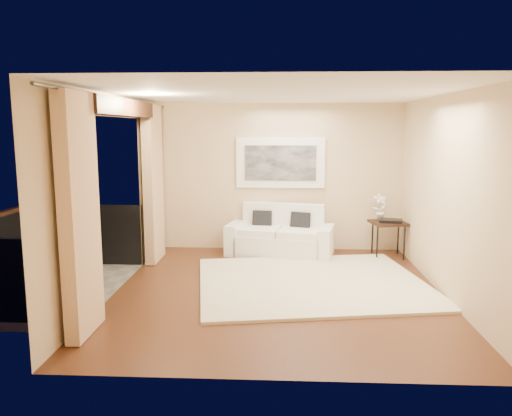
# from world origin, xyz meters

# --- Properties ---
(floor) EXTENTS (5.00, 5.00, 0.00)m
(floor) POSITION_xyz_m (0.00, 0.00, 0.00)
(floor) COLOR #512B17
(floor) RESTS_ON ground
(room_shell) EXTENTS (5.00, 6.40, 5.00)m
(room_shell) POSITION_xyz_m (-2.13, 0.00, 2.52)
(room_shell) COLOR white
(room_shell) RESTS_ON ground
(balcony) EXTENTS (1.81, 2.60, 1.17)m
(balcony) POSITION_xyz_m (-3.31, 0.00, 0.18)
(balcony) COLOR #605B56
(balcony) RESTS_ON ground
(curtains) EXTENTS (0.16, 4.80, 2.64)m
(curtains) POSITION_xyz_m (-2.11, 0.00, 1.34)
(curtains) COLOR #DAAF86
(curtains) RESTS_ON ground
(artwork) EXTENTS (1.62, 0.07, 0.92)m
(artwork) POSITION_xyz_m (0.02, 2.46, 1.62)
(artwork) COLOR white
(artwork) RESTS_ON room_shell
(rug) EXTENTS (3.65, 3.30, 0.04)m
(rug) POSITION_xyz_m (0.49, 0.37, 0.02)
(rug) COLOR beige
(rug) RESTS_ON floor
(sofa) EXTENTS (1.98, 1.16, 0.89)m
(sofa) POSITION_xyz_m (0.04, 2.09, 0.32)
(sofa) COLOR white
(sofa) RESTS_ON floor
(side_table) EXTENTS (0.68, 0.68, 0.63)m
(side_table) POSITION_xyz_m (1.93, 2.00, 0.57)
(side_table) COLOR black
(side_table) RESTS_ON floor
(tray) EXTENTS (0.44, 0.37, 0.05)m
(tray) POSITION_xyz_m (1.96, 1.96, 0.65)
(tray) COLOR black
(tray) RESTS_ON side_table
(orchid) EXTENTS (0.29, 0.23, 0.48)m
(orchid) POSITION_xyz_m (1.81, 2.17, 0.87)
(orchid) COLOR white
(orchid) RESTS_ON side_table
(bistro_table) EXTENTS (0.89, 0.89, 0.84)m
(bistro_table) POSITION_xyz_m (-2.85, -0.56, 0.76)
(bistro_table) COLOR black
(bistro_table) RESTS_ON balcony
(balcony_chair_far) EXTENTS (0.43, 0.44, 0.89)m
(balcony_chair_far) POSITION_xyz_m (-3.19, 0.25, 0.51)
(balcony_chair_far) COLOR black
(balcony_chair_far) RESTS_ON balcony
(balcony_chair_near) EXTENTS (0.51, 0.52, 1.05)m
(balcony_chair_near) POSITION_xyz_m (-3.10, -0.55, 0.61)
(balcony_chair_near) COLOR black
(balcony_chair_near) RESTS_ON balcony
(ice_bucket) EXTENTS (0.18, 0.18, 0.20)m
(ice_bucket) POSITION_xyz_m (-3.02, -0.50, 0.94)
(ice_bucket) COLOR silver
(ice_bucket) RESTS_ON bistro_table
(candle) EXTENTS (0.06, 0.06, 0.07)m
(candle) POSITION_xyz_m (-2.82, -0.42, 0.88)
(candle) COLOR red
(candle) RESTS_ON bistro_table
(vase) EXTENTS (0.04, 0.04, 0.18)m
(vase) POSITION_xyz_m (-2.90, -0.75, 0.93)
(vase) COLOR silver
(vase) RESTS_ON bistro_table
(glass_a) EXTENTS (0.06, 0.06, 0.12)m
(glass_a) POSITION_xyz_m (-2.72, -0.65, 0.90)
(glass_a) COLOR silver
(glass_a) RESTS_ON bistro_table
(glass_b) EXTENTS (0.06, 0.06, 0.12)m
(glass_b) POSITION_xyz_m (-2.64, -0.52, 0.90)
(glass_b) COLOR white
(glass_b) RESTS_ON bistro_table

